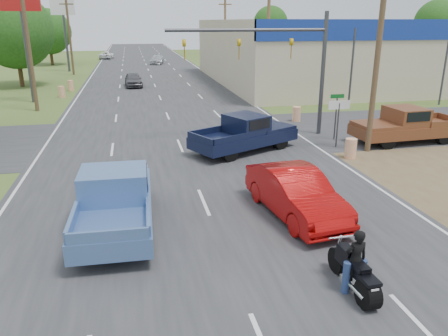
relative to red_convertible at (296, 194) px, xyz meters
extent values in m
cube|color=#2D2D30|center=(-2.93, 33.79, -0.81)|extent=(15.00, 180.00, 0.02)
cube|color=#2D2D30|center=(-2.93, 11.79, -0.81)|extent=(120.00, 10.00, 0.02)
cube|color=brown|center=(8.07, 3.79, -0.82)|extent=(8.00, 18.00, 0.01)
cube|color=#B7A88C|center=(29.07, 33.79, 2.48)|extent=(50.00, 28.00, 6.60)
cylinder|color=#4C3823|center=(6.57, 6.79, 4.18)|extent=(0.28, 0.28, 10.00)
cylinder|color=#4C3823|center=(6.57, 24.79, 4.18)|extent=(0.28, 0.28, 10.00)
cylinder|color=#4C3823|center=(6.57, 42.79, 4.18)|extent=(0.28, 0.28, 10.00)
cube|color=#4C3823|center=(6.57, 42.79, 7.58)|extent=(1.60, 0.14, 0.14)
cylinder|color=#4C3823|center=(-12.43, 21.79, 4.18)|extent=(0.28, 0.28, 10.00)
cylinder|color=#4C3823|center=(-12.43, 45.79, 4.18)|extent=(0.28, 0.28, 10.00)
cube|color=#4C3823|center=(-12.43, 45.79, 7.58)|extent=(1.60, 0.14, 0.14)
cylinder|color=#422D19|center=(-16.43, 35.79, 0.80)|extent=(0.44, 0.44, 3.24)
sphere|color=#1C4313|center=(-16.43, 35.79, 4.76)|extent=(7.56, 7.56, 7.56)
cylinder|color=#422D19|center=(-17.13, 59.79, 0.62)|extent=(0.44, 0.44, 2.88)
sphere|color=#1C4313|center=(-17.13, 59.79, 4.14)|extent=(6.72, 6.72, 6.72)
cylinder|color=#422D19|center=(52.07, 63.79, 0.98)|extent=(0.44, 0.44, 3.60)
sphere|color=#1C4313|center=(52.07, 63.79, 5.38)|extent=(8.40, 8.40, 8.40)
cylinder|color=#422D19|center=(27.07, 88.79, 0.89)|extent=(0.44, 0.44, 3.42)
sphere|color=#1C4313|center=(27.07, 88.79, 5.07)|extent=(7.98, 7.98, 7.98)
cylinder|color=orange|center=(5.07, 5.79, -0.32)|extent=(0.56, 0.56, 1.00)
cylinder|color=orange|center=(5.47, 14.29, -0.32)|extent=(0.56, 0.56, 1.00)
cylinder|color=orange|center=(-11.43, 27.79, -0.32)|extent=(0.56, 0.56, 1.00)
cylinder|color=orange|center=(-11.13, 31.79, -0.32)|extent=(0.56, 0.56, 1.00)
cylinder|color=#3F3F44|center=(-13.43, 25.79, 3.68)|extent=(0.30, 0.30, 9.00)
cylinder|color=#3F3F44|center=(-13.43, 49.79, 3.68)|extent=(0.30, 0.30, 9.00)
cube|color=white|center=(-13.43, 49.79, 7.38)|extent=(3.00, 0.35, 2.00)
cylinder|color=#3F3F44|center=(5.27, 7.79, 0.38)|extent=(0.08, 0.08, 2.40)
cube|color=white|center=(5.27, 7.79, 1.48)|extent=(1.20, 0.05, 0.45)
cylinder|color=#3F3F44|center=(5.87, 9.29, 0.38)|extent=(0.08, 0.08, 2.40)
cube|color=#0C591E|center=(5.87, 9.29, 1.68)|extent=(0.80, 0.04, 0.22)
cylinder|color=#3F3F44|center=(5.57, 10.79, 2.68)|extent=(0.24, 0.24, 7.00)
cylinder|color=#3F3F44|center=(1.07, 10.79, 5.18)|extent=(9.00, 0.18, 0.18)
imported|color=gold|center=(3.57, 10.79, 4.73)|extent=(0.18, 0.40, 1.10)
imported|color=gold|center=(0.57, 10.79, 4.73)|extent=(0.18, 0.40, 1.10)
imported|color=gold|center=(-2.43, 10.79, 4.73)|extent=(0.18, 0.40, 1.10)
imported|color=#9E0807|center=(0.00, 0.00, 0.00)|extent=(2.41, 5.18, 1.64)
cylinder|color=black|center=(-0.16, -5.26, -0.46)|extent=(0.38, 0.73, 0.72)
cylinder|color=black|center=(-0.22, -3.68, -0.46)|extent=(0.16, 0.72, 0.72)
cube|color=black|center=(-0.19, -4.45, -0.15)|extent=(0.29, 1.31, 0.33)
cube|color=black|center=(-0.20, -4.17, 0.07)|extent=(0.31, 0.61, 0.24)
cube|color=black|center=(-0.18, -4.77, 0.03)|extent=(0.35, 0.61, 0.11)
cylinder|color=white|center=(-0.21, -3.85, 0.32)|extent=(0.71, 0.08, 0.05)
cube|color=white|center=(-0.15, -5.50, -0.22)|extent=(0.20, 0.03, 0.13)
imported|color=black|center=(-0.18, -4.60, -0.02)|extent=(0.60, 0.41, 1.61)
cylinder|color=black|center=(-6.97, 2.11, -0.36)|extent=(0.37, 0.93, 0.92)
cylinder|color=black|center=(-5.05, 2.06, -0.36)|extent=(0.37, 0.93, 0.92)
cylinder|color=black|center=(-7.08, -1.46, -0.36)|extent=(0.37, 0.93, 0.92)
cylinder|color=black|center=(-5.16, -1.51, -0.36)|extent=(0.37, 0.93, 0.92)
cube|color=#4C6CA3|center=(-6.07, 0.30, -0.11)|extent=(2.46, 6.01, 0.60)
cube|color=#4C6CA3|center=(-6.01, 2.08, 0.26)|extent=(2.24, 2.32, 0.21)
cube|color=#4C6CA3|center=(-6.06, 0.42, 0.67)|extent=(2.16, 1.85, 0.97)
cube|color=black|center=(-6.06, 0.42, 0.84)|extent=(2.19, 1.49, 0.51)
cube|color=#4C6CA3|center=(-6.15, -2.62, 0.34)|extent=(2.11, 0.15, 0.34)
cylinder|color=black|center=(1.37, 9.71, -0.38)|extent=(0.94, 0.69, 0.88)
cylinder|color=black|center=(2.20, 8.06, -0.38)|extent=(0.94, 0.69, 0.88)
cylinder|color=black|center=(-1.71, 8.18, -0.38)|extent=(0.94, 0.69, 0.88)
cylinder|color=black|center=(-0.88, 6.52, -0.38)|extent=(0.94, 0.69, 0.88)
cube|color=black|center=(0.25, 8.12, -0.14)|extent=(6.11, 4.53, 0.57)
cube|color=black|center=(1.78, 8.88, 0.23)|extent=(2.88, 2.85, 0.20)
cube|color=black|center=(0.35, 8.17, 0.61)|extent=(2.44, 2.58, 0.94)
cube|color=black|center=(0.35, 8.17, 0.78)|extent=(2.16, 2.47, 0.50)
cube|color=black|center=(-2.27, 6.86, 0.30)|extent=(0.99, 1.85, 0.33)
cylinder|color=black|center=(7.77, 6.93, -0.36)|extent=(0.93, 0.39, 0.92)
cylinder|color=black|center=(7.67, 8.85, -0.36)|extent=(0.93, 0.39, 0.92)
cylinder|color=black|center=(11.34, 7.13, -0.36)|extent=(0.93, 0.39, 0.92)
cylinder|color=black|center=(11.24, 9.05, -0.36)|extent=(0.93, 0.39, 0.92)
cube|color=brown|center=(9.50, 7.99, -0.11)|extent=(6.07, 2.61, 0.60)
cube|color=brown|center=(7.72, 7.89, 0.27)|extent=(2.38, 2.30, 0.21)
cube|color=brown|center=(9.39, 7.98, 0.67)|extent=(1.90, 2.20, 0.97)
cube|color=black|center=(9.39, 7.98, 0.84)|extent=(1.54, 2.23, 0.52)
imported|color=#4E4E52|center=(-5.12, 33.32, -0.10)|extent=(1.88, 4.28, 1.43)
imported|color=#B9B9BE|center=(-1.17, 58.33, -0.16)|extent=(2.59, 4.82, 1.33)
imported|color=white|center=(-9.43, 70.14, -0.19)|extent=(2.65, 4.78, 1.26)
camera|label=1|loc=(-5.28, -13.15, 5.64)|focal=35.00mm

